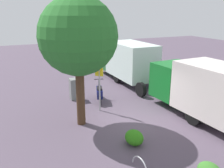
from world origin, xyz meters
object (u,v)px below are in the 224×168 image
Objects in this scene: motorcycle at (99,93)px; street_tree at (78,37)px; box_truck_near at (201,87)px; box_truck_far at (125,59)px; stop_sign at (99,72)px; bike_rack_hoop at (140,168)px; utility_cabinet at (73,89)px.

motorcycle is 4.66m from street_tree.
box_truck_near is 7.65m from box_truck_far.
box_truck_near is at bearing -122.11° from stop_sign.
bike_rack_hoop is at bearing 154.78° from box_truck_far.
box_truck_far is 11.25m from bike_rack_hoop.
stop_sign is (-4.95, 4.02, 0.50)m from box_truck_far.
bike_rack_hoop is at bearing -171.15° from motorcycle.
stop_sign reaches higher than utility_cabinet.
box_truck_far is 2.46× the size of stop_sign.
street_tree is at bearing 129.12° from stop_sign.
utility_cabinet is 7.49m from bike_rack_hoop.
stop_sign is (-1.28, 0.49, 1.58)m from motorcycle.
street_tree is 4.63× the size of utility_cabinet.
stop_sign reaches higher than box_truck_near.
utility_cabinet is 1.48× the size of bike_rack_hoop.
box_truck_far is (7.65, 0.28, 0.04)m from box_truck_near.
motorcycle is at bearing -20.82° from stop_sign.
motorcycle is 6.58m from bike_rack_hoop.
box_truck_far is 1.33× the size of street_tree.
utility_cabinet is at bearing -9.52° from street_tree.
stop_sign is 2.64m from street_tree.
motorcycle is at bearing -37.72° from street_tree.
box_truck_near is at bearing -105.74° from street_tree.
utility_cabinet is (4.97, 5.09, -0.93)m from box_truck_near.
motorcycle is at bearing -127.86° from utility_cabinet.
bike_rack_hoop is (-6.47, 1.06, -0.52)m from motorcycle.
street_tree is at bearing 10.87° from bike_rack_hoop.
utility_cabinet reaches higher than bike_rack_hoop.
street_tree is (1.59, 5.65, 2.51)m from box_truck_near.
stop_sign reaches higher than motorcycle.
utility_cabinet is at bearing 70.28° from motorcycle.
bike_rack_hoop is at bearing 173.72° from stop_sign.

